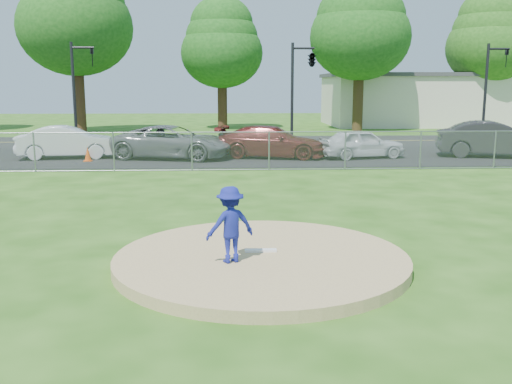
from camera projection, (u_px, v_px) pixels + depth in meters
ground at (245, 179)px, 20.34m from camera, size 120.00×120.00×0.00m
pitchers_mound at (261, 260)px, 10.50m from camera, size 5.40×5.40×0.20m
pitching_rubber at (261, 250)px, 10.67m from camera, size 0.60×0.15×0.04m
chain_link_fence at (243, 151)px, 22.16m from camera, size 40.00×0.06×1.50m
parking_lot at (241, 156)px, 26.72m from camera, size 50.00×8.00×0.01m
street at (238, 141)px, 34.08m from camera, size 60.00×7.00×0.01m
commercial_building at (424, 99)px, 48.21m from camera, size 16.40×9.40×4.30m
tree_left at (75, 12)px, 38.92m from camera, size 7.84×7.84×12.53m
tree_center at (222, 42)px, 42.67m from camera, size 6.16×6.16×9.84m
tree_right at (360, 24)px, 40.97m from camera, size 7.28×7.28×11.63m
tree_far_right at (490, 37)px, 44.56m from camera, size 6.72×6.72×10.74m
traffic_signal_left at (78, 84)px, 31.08m from camera, size 1.28×0.20×5.60m
traffic_signal_center at (310, 61)px, 31.47m from camera, size 1.42×2.48×5.60m
traffic_signal_right at (490, 84)px, 32.19m from camera, size 1.28×0.20×5.60m
pitcher at (230, 225)px, 9.93m from camera, size 1.00×0.79×1.35m
traffic_cone at (88, 154)px, 24.95m from camera, size 0.32×0.32×0.61m
parked_car_white at (68, 142)px, 25.94m from camera, size 4.62×2.17×1.46m
parked_car_gray at (173, 142)px, 25.81m from camera, size 5.82×3.71×1.49m
parked_car_darkred at (271, 142)px, 26.14m from camera, size 5.32×3.06×1.45m
parked_car_pearl at (361, 143)px, 26.00m from camera, size 4.16×2.39×1.33m
parked_car_charcoal at (493, 139)px, 26.35m from camera, size 5.29×3.00×1.65m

